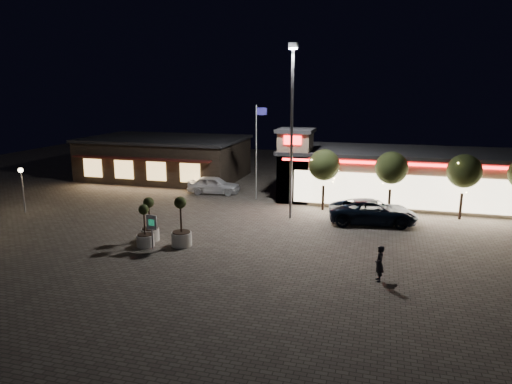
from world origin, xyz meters
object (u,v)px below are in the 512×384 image
(pickup_truck, at_px, (373,212))
(pedestrian, at_px, (379,264))
(white_sedan, at_px, (214,185))
(planter_mid, at_px, (145,233))
(planter_left, at_px, (150,227))
(valet_sign, at_px, (152,225))

(pickup_truck, xyz_separation_m, pedestrian, (0.59, -10.14, 0.05))
(pedestrian, bearing_deg, white_sedan, -149.68)
(pickup_truck, bearing_deg, planter_mid, 115.79)
(pickup_truck, xyz_separation_m, planter_mid, (-13.10, -8.63, -0.05))
(pedestrian, relative_size, planter_left, 0.65)
(white_sedan, relative_size, planter_left, 1.70)
(pickup_truck, xyz_separation_m, valet_sign, (-12.45, -8.93, 0.60))
(pickup_truck, bearing_deg, pedestrian, 175.73)
(valet_sign, bearing_deg, pickup_truck, 35.63)
(planter_left, bearing_deg, white_sedan, 93.49)
(planter_mid, relative_size, valet_sign, 1.25)
(pedestrian, distance_m, planter_mid, 13.77)
(planter_mid, bearing_deg, valet_sign, -24.41)
(white_sedan, distance_m, planter_left, 13.40)
(planter_left, bearing_deg, pickup_truck, 29.57)
(planter_left, relative_size, valet_sign, 1.34)
(pedestrian, bearing_deg, planter_mid, -108.74)
(pedestrian, distance_m, valet_sign, 13.11)
(white_sedan, xyz_separation_m, valet_sign, (1.71, -14.73, 0.65))
(pickup_truck, xyz_separation_m, white_sedan, (-14.16, 5.81, -0.05))
(white_sedan, distance_m, valet_sign, 14.85)
(white_sedan, bearing_deg, valet_sign, -178.79)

